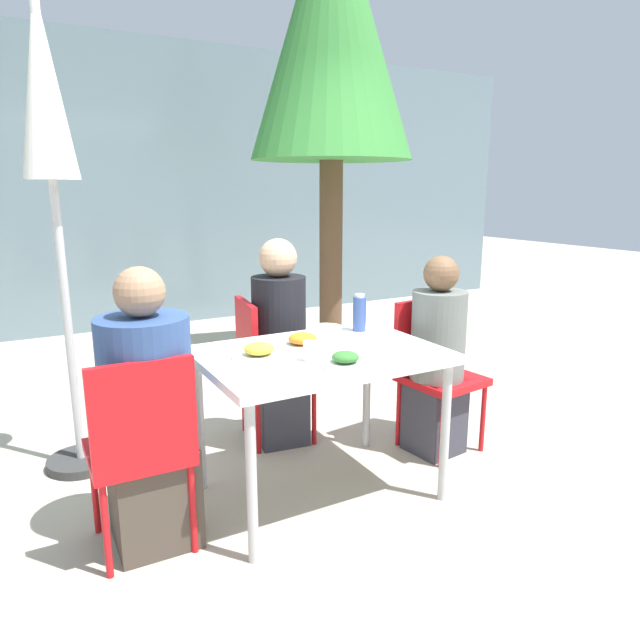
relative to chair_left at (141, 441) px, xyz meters
The scene contains 17 objects.
ground_plane 1.00m from the chair_left, ahead, with size 24.00×24.00×0.00m, color #B2A893.
building_facade 4.40m from the chair_left, 78.45° to the left, with size 10.00×0.20×3.00m.
dining_table 0.88m from the chair_left, ahead, with size 1.11×0.80×0.74m.
chair_left is the anchor object (origin of this frame).
person_left 0.11m from the chair_left, 57.38° to the left, with size 0.38×0.38×1.19m.
chair_right 1.72m from the chair_left, ahead, with size 0.45×0.45×0.86m.
person_right 1.67m from the chair_left, ahead, with size 0.30×0.30×1.14m.
chair_far 1.17m from the chair_left, 41.75° to the left, with size 0.45×0.45×0.86m.
person_far 1.19m from the chair_left, 37.24° to the left, with size 0.32×0.32×1.22m.
closed_umbrella 1.58m from the chair_left, 99.01° to the left, with size 0.36×0.36×2.42m.
plate_0 0.63m from the chair_left, 11.07° to the left, with size 0.25×0.25×0.07m.
plate_1 0.90m from the chair_left, 11.99° to the right, with size 0.22×0.22×0.06m.
plate_2 0.88m from the chair_left, 12.14° to the left, with size 0.25×0.25×0.07m.
bottle 1.31m from the chair_left, 14.11° to the left, with size 0.07×0.07×0.20m.
drinking_cup 0.80m from the chair_left, ahead, with size 0.07×0.07×0.09m.
salad_bowl 1.11m from the chair_left, 16.98° to the left, with size 0.17×0.17×0.05m.
tree_behind_left 3.71m from the chair_left, 45.16° to the left, with size 1.35×1.35×3.83m.
Camera 1 is at (-1.25, -2.27, 1.49)m, focal length 32.00 mm.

